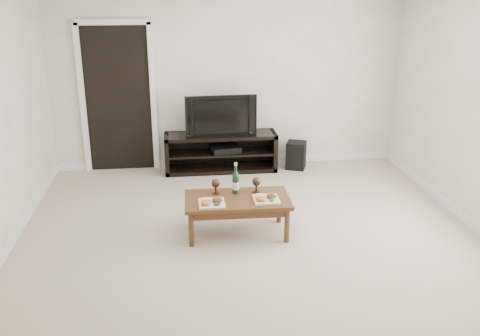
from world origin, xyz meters
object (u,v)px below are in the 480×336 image
(media_console, at_px, (221,152))
(subwoofer, at_px, (296,155))
(television, at_px, (220,114))
(coffee_table, at_px, (237,216))

(media_console, relative_size, subwoofer, 4.00)
(media_console, distance_m, subwoofer, 1.10)
(television, xyz_separation_m, subwoofer, (1.10, -0.04, -0.64))
(media_console, relative_size, television, 1.60)
(media_console, distance_m, television, 0.56)
(subwoofer, bearing_deg, coffee_table, -97.30)
(television, height_order, coffee_table, television)
(subwoofer, distance_m, coffee_table, 2.30)
(media_console, xyz_separation_m, coffee_table, (0.01, -2.07, -0.07))
(television, relative_size, coffee_table, 0.89)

